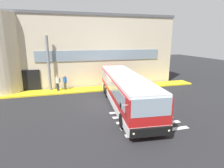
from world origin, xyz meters
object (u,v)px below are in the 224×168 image
at_px(passenger_near_column, 58,82).
at_px(passenger_by_doorway, 65,82).
at_px(bus_main_foreground, 125,91).
at_px(entry_support_column, 49,64).
at_px(safety_bollard_yellow, 124,86).

height_order(passenger_near_column, passenger_by_doorway, same).
height_order(bus_main_foreground, passenger_near_column, bus_main_foreground).
relative_size(entry_support_column, bus_main_foreground, 0.48).
bearing_deg(bus_main_foreground, safety_bollard_yellow, 71.21).
xyz_separation_m(bus_main_foreground, passenger_by_doorway, (-4.88, 6.15, -0.26)).
bearing_deg(passenger_near_column, passenger_by_doorway, 9.72).
xyz_separation_m(entry_support_column, bus_main_foreground, (6.46, -6.48, -1.75)).
xyz_separation_m(entry_support_column, passenger_by_doorway, (1.57, -0.34, -2.01)).
distance_m(entry_support_column, safety_bollard_yellow, 8.66).
distance_m(passenger_near_column, passenger_by_doorway, 0.76).
bearing_deg(passenger_by_doorway, entry_support_column, 167.95).
bearing_deg(bus_main_foreground, passenger_near_column, 133.09).
xyz_separation_m(bus_main_foreground, safety_bollard_yellow, (1.59, 4.68, -0.89)).
height_order(passenger_by_doorway, safety_bollard_yellow, passenger_by_doorway).
height_order(passenger_near_column, safety_bollard_yellow, passenger_near_column).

